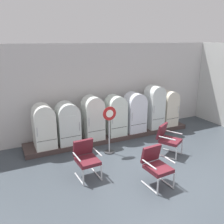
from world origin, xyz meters
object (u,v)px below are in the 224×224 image
at_px(armchair_left, 86,157).
at_px(armchair_right, 168,138).
at_px(refrigerator_0, 44,125).
at_px(refrigerator_3, 116,114).
at_px(refrigerator_4, 135,111).
at_px(refrigerator_1, 68,122).
at_px(refrigerator_6, 168,107).
at_px(refrigerator_2, 93,116).
at_px(sign_stand, 109,131).
at_px(refrigerator_5, 154,106).
at_px(armchair_center, 156,164).

bearing_deg(armchair_left, armchair_right, 1.71).
xyz_separation_m(refrigerator_0, refrigerator_3, (2.46, -0.05, 0.02)).
distance_m(refrigerator_4, armchair_left, 3.22).
height_order(refrigerator_1, refrigerator_6, refrigerator_6).
relative_size(refrigerator_2, refrigerator_4, 1.03).
bearing_deg(refrigerator_1, refrigerator_3, -1.38).
bearing_deg(sign_stand, refrigerator_2, 99.25).
bearing_deg(armchair_left, sign_stand, 40.52).
bearing_deg(refrigerator_2, refrigerator_1, 178.42).
relative_size(refrigerator_0, refrigerator_6, 1.00).
relative_size(refrigerator_5, armchair_left, 1.71).
bearing_deg(refrigerator_2, refrigerator_6, 0.12).
distance_m(refrigerator_1, sign_stand, 1.43).
bearing_deg(refrigerator_1, refrigerator_6, -0.24).
xyz_separation_m(refrigerator_3, armchair_left, (-1.79, -1.89, -0.37)).
xyz_separation_m(refrigerator_4, sign_stand, (-1.48, -0.95, -0.20)).
relative_size(refrigerator_3, armchair_right, 1.50).
xyz_separation_m(refrigerator_6, armchair_left, (-4.11, -1.91, -0.35)).
relative_size(refrigerator_5, refrigerator_6, 1.18).
distance_m(refrigerator_6, armchair_center, 4.07).
distance_m(refrigerator_0, armchair_left, 2.08).
xyz_separation_m(refrigerator_1, refrigerator_6, (4.03, -0.02, 0.02)).
bearing_deg(refrigerator_3, refrigerator_1, 178.62).
bearing_deg(refrigerator_2, sign_stand, -80.75).
bearing_deg(sign_stand, armchair_left, -139.48).
bearing_deg(armchair_right, refrigerator_4, 92.51).
height_order(refrigerator_0, sign_stand, refrigerator_0).
distance_m(refrigerator_4, refrigerator_6, 1.53).
relative_size(refrigerator_6, armchair_center, 1.45).
xyz_separation_m(refrigerator_3, refrigerator_5, (1.65, 0.02, 0.11)).
relative_size(refrigerator_0, refrigerator_4, 0.96).
height_order(refrigerator_1, armchair_right, refrigerator_1).
bearing_deg(armchair_right, refrigerator_5, 66.78).
distance_m(refrigerator_1, refrigerator_3, 1.71).
relative_size(refrigerator_2, refrigerator_5, 0.91).
distance_m(armchair_left, armchair_right, 2.66).
bearing_deg(refrigerator_6, refrigerator_0, 179.70).
height_order(refrigerator_5, armchair_left, refrigerator_5).
xyz_separation_m(refrigerator_0, refrigerator_6, (4.78, -0.03, 0.00)).
height_order(refrigerator_4, armchair_center, refrigerator_4).
height_order(armchair_right, armchair_center, same).
distance_m(refrigerator_2, armchair_right, 2.53).
bearing_deg(armchair_right, refrigerator_3, 115.57).
relative_size(armchair_center, sign_stand, 0.63).
distance_m(refrigerator_3, armchair_left, 2.63).
bearing_deg(armchair_center, refrigerator_1, 113.39).
bearing_deg(armchair_center, refrigerator_5, 55.39).
distance_m(refrigerator_4, refrigerator_5, 0.87).
bearing_deg(refrigerator_0, refrigerator_1, -0.62).
distance_m(refrigerator_6, armchair_left, 4.55).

